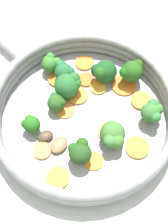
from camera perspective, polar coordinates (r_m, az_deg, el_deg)
The scene contains 31 objects.
ground_plane at distance 0.58m, azimuth 0.00°, elevation -1.25°, with size 4.00×4.00×0.00m, color #B5BEB8.
skillet at distance 0.58m, azimuth 0.00°, elevation -1.00°, with size 0.32×0.32×0.01m, color #939699.
skillet_rim_wall at distance 0.55m, azimuth 0.00°, elevation 0.45°, with size 0.33×0.33×0.05m.
skillet_rivet_left at distance 0.65m, azimuth -6.61°, elevation 9.74°, with size 0.01×0.01×0.01m, color #939A9C.
skillet_rivet_right at distance 0.63m, azimuth -12.24°, elevation 5.57°, with size 0.01×0.01×0.01m, color #8F969C.
carrot_slice_0 at distance 0.55m, azimuth -7.66°, elevation -7.04°, with size 0.03×0.03×0.01m, color orange.
carrot_slice_1 at distance 0.62m, azimuth 0.37°, elevation 5.95°, with size 0.03×0.03×0.00m, color orange.
carrot_slice_2 at distance 0.53m, azimuth 1.82°, elevation -8.92°, with size 0.03×0.03×0.00m, color orange.
carrot_slice_3 at distance 0.53m, azimuth -4.81°, elevation -11.92°, with size 0.04×0.04×0.01m, color orange.
carrot_slice_4 at distance 0.56m, azimuth 4.60°, elevation -3.57°, with size 0.04×0.04×0.01m, color orange.
carrot_slice_5 at distance 0.55m, azimuth 9.69°, elevation -6.41°, with size 0.04×0.04×0.00m, color orange.
carrot_slice_6 at distance 0.61m, azimuth 2.59°, elevation 4.49°, with size 0.03×0.03×0.00m, color orange.
carrot_slice_7 at distance 0.58m, azimuth -3.50°, elevation 0.30°, with size 0.03×0.03×0.00m, color orange.
carrot_slice_8 at distance 0.61m, azimuth 7.29°, elevation 4.83°, with size 0.05×0.05×0.00m, color orange.
carrot_slice_9 at distance 0.59m, azimuth -1.11°, elevation 2.99°, with size 0.04×0.04×0.00m, color orange.
carrot_slice_10 at distance 0.61m, azimuth -2.90°, elevation 4.65°, with size 0.03×0.03×0.01m, color orange.
carrot_slice_11 at distance 0.60m, azimuth 10.40°, elevation 2.05°, with size 0.04×0.04×0.01m, color orange.
carrot_slice_12 at distance 0.64m, azimuth 0.06°, elevation 8.96°, with size 0.04×0.04×0.00m, color orange.
carrot_slice_13 at distance 0.62m, azimuth -4.91°, elevation 6.01°, with size 0.04×0.04×0.00m, color orange.
broccoli_floret_0 at distance 0.58m, azimuth -2.86°, elevation 4.96°, with size 0.05×0.05×0.05m.
broccoli_floret_1 at distance 0.51m, azimuth -0.76°, elevation -7.32°, with size 0.04×0.04×0.05m.
broccoli_floret_2 at distance 0.55m, azimuth -9.67°, elevation -2.24°, with size 0.03×0.03×0.04m.
broccoli_floret_3 at distance 0.53m, azimuth 5.32°, elevation -4.32°, with size 0.04×0.05×0.05m.
broccoli_floret_4 at distance 0.60m, azimuth 8.80°, elevation 7.49°, with size 0.05×0.04×0.05m.
broccoli_floret_5 at distance 0.62m, azimuth -6.04°, elevation 8.94°, with size 0.04×0.04×0.04m.
broccoli_floret_6 at distance 0.56m, azimuth 12.35°, elevation 0.05°, with size 0.04×0.04×0.05m.
broccoli_floret_7 at distance 0.60m, azimuth 3.53°, elevation 7.42°, with size 0.05×0.04×0.05m.
broccoli_floret_8 at distance 0.60m, azimuth -3.68°, elevation 7.48°, with size 0.04×0.04×0.04m.
broccoli_floret_9 at distance 0.57m, azimuth -5.09°, elevation 1.73°, with size 0.03×0.03×0.04m.
mushroom_piece_0 at distance 0.55m, azimuth -6.88°, elevation -4.64°, with size 0.03×0.02×0.01m, color brown.
mushroom_piece_1 at distance 0.54m, azimuth -4.60°, elevation -6.00°, with size 0.04×0.03×0.01m, color olive.
Camera 1 is at (-0.15, -0.24, 0.51)m, focal length 50.00 mm.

